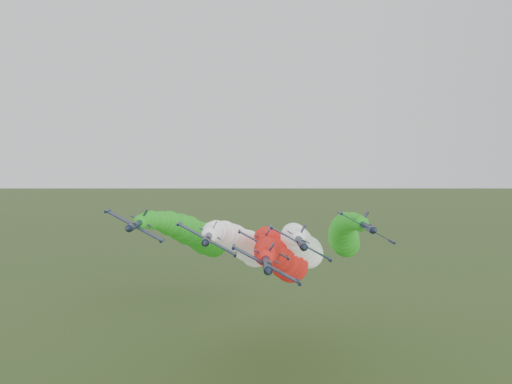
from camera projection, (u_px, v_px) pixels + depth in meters
jet_lead at (282, 259)px, 119.61m from camera, size 18.87×74.54×21.15m
jet_inner_left at (243, 244)px, 131.42m from camera, size 18.93×74.60×21.21m
jet_inner_right at (301, 246)px, 126.78m from camera, size 18.47×74.14×20.75m
jet_outer_left at (195, 234)px, 134.13m from camera, size 18.45×74.12×20.73m
jet_outer_right at (344, 236)px, 136.25m from camera, size 18.30×73.97×20.58m
jet_trail at (277, 246)px, 143.61m from camera, size 18.13×73.80×20.41m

